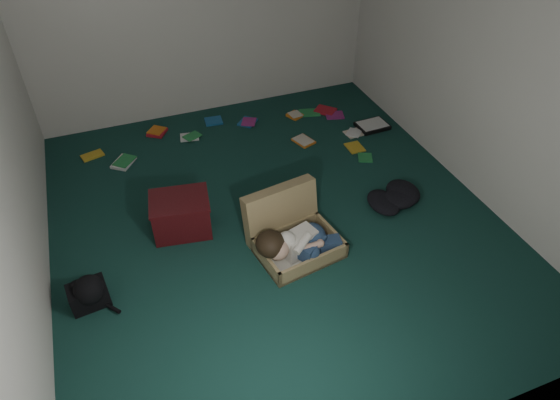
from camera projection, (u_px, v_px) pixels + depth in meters
floor at (274, 219)px, 4.71m from camera, size 4.50×4.50×0.00m
wall_back at (202, 4)px, 5.49m from camera, size 4.50×0.00×4.50m
wall_front at (446, 316)px, 2.27m from camera, size 4.50×0.00×4.50m
wall_right at (484, 56)px, 4.43m from camera, size 0.00×4.50×4.50m
suitcase at (291, 232)px, 4.35m from camera, size 0.79×0.77×0.51m
person at (297, 243)px, 4.19m from camera, size 0.76×0.37×0.31m
maroon_bin at (181, 215)px, 4.49m from camera, size 0.58×0.49×0.36m
backpack at (88, 294)px, 3.88m from camera, size 0.39×0.33×0.22m
clothing_pile at (401, 201)px, 4.79m from camera, size 0.51×0.44×0.15m
paper_tray at (372, 126)px, 5.95m from camera, size 0.37×0.29×0.05m
book_scatter at (263, 132)px, 5.86m from camera, size 3.10×1.59×0.02m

